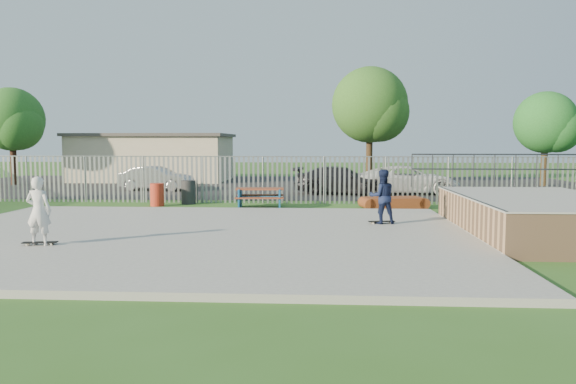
# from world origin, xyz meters

# --- Properties ---
(ground) EXTENTS (120.00, 120.00, 0.00)m
(ground) POSITION_xyz_m (0.00, 0.00, 0.00)
(ground) COLOR #346221
(ground) RESTS_ON ground
(concrete_slab) EXTENTS (15.00, 12.00, 0.15)m
(concrete_slab) POSITION_xyz_m (0.00, 0.00, 0.07)
(concrete_slab) COLOR gray
(concrete_slab) RESTS_ON ground
(quarter_pipe) EXTENTS (5.50, 7.05, 2.19)m
(quarter_pipe) POSITION_xyz_m (9.50, 1.04, 0.56)
(quarter_pipe) COLOR #A57C5C
(quarter_pipe) RESTS_ON ground
(fence) EXTENTS (26.04, 16.02, 2.00)m
(fence) POSITION_xyz_m (1.00, 4.59, 1.00)
(fence) COLOR gray
(fence) RESTS_ON ground
(picnic_table) EXTENTS (1.99, 1.68, 0.80)m
(picnic_table) POSITION_xyz_m (1.06, 7.21, 0.41)
(picnic_table) COLOR brown
(picnic_table) RESTS_ON ground
(funbox) EXTENTS (2.35, 1.50, 0.44)m
(funbox) POSITION_xyz_m (6.34, 7.39, 0.22)
(funbox) COLOR #652E16
(funbox) RESTS_ON ground
(trash_bin_red) EXTENTS (0.56, 0.56, 0.93)m
(trash_bin_red) POSITION_xyz_m (-3.20, 7.64, 0.47)
(trash_bin_red) COLOR #B02D1B
(trash_bin_red) RESTS_ON ground
(trash_bin_grey) EXTENTS (0.60, 0.60, 1.00)m
(trash_bin_grey) POSITION_xyz_m (-2.11, 8.48, 0.50)
(trash_bin_grey) COLOR #252528
(trash_bin_grey) RESTS_ON ground
(parking_lot) EXTENTS (40.00, 18.00, 0.02)m
(parking_lot) POSITION_xyz_m (0.00, 19.00, 0.01)
(parking_lot) COLOR black
(parking_lot) RESTS_ON ground
(car_silver) EXTENTS (4.08, 1.83, 1.30)m
(car_silver) POSITION_xyz_m (-5.40, 14.91, 0.67)
(car_silver) COLOR #ABACB0
(car_silver) RESTS_ON parking_lot
(car_dark) EXTENTS (4.94, 2.46, 1.38)m
(car_dark) POSITION_xyz_m (4.50, 13.25, 0.71)
(car_dark) COLOR black
(car_dark) RESTS_ON parking_lot
(car_white) EXTENTS (5.15, 2.48, 1.41)m
(car_white) POSITION_xyz_m (7.80, 13.60, 0.73)
(car_white) COLOR white
(car_white) RESTS_ON parking_lot
(building) EXTENTS (10.40, 6.40, 3.20)m
(building) POSITION_xyz_m (-8.00, 23.00, 1.61)
(building) COLOR beige
(building) RESTS_ON ground
(tree_left) EXTENTS (3.85, 3.85, 5.94)m
(tree_left) POSITION_xyz_m (-15.38, 18.53, 4.00)
(tree_left) COLOR #392117
(tree_left) RESTS_ON ground
(tree_mid) EXTENTS (4.76, 4.76, 7.34)m
(tree_mid) POSITION_xyz_m (6.50, 20.99, 4.94)
(tree_mid) COLOR #432F1B
(tree_mid) RESTS_ON ground
(tree_right) EXTENTS (3.63, 3.63, 5.60)m
(tree_right) POSITION_xyz_m (16.68, 19.36, 3.77)
(tree_right) COLOR #46341C
(tree_right) RESTS_ON ground
(skateboard_a) EXTENTS (0.82, 0.35, 0.08)m
(skateboard_a) POSITION_xyz_m (5.32, 2.11, 0.19)
(skateboard_a) COLOR black
(skateboard_a) RESTS_ON concrete_slab
(skateboard_b) EXTENTS (0.82, 0.34, 0.08)m
(skateboard_b) POSITION_xyz_m (-3.18, -1.99, 0.19)
(skateboard_b) COLOR black
(skateboard_b) RESTS_ON concrete_slab
(skater_navy) EXTENTS (0.90, 0.76, 1.64)m
(skater_navy) POSITION_xyz_m (5.32, 2.11, 0.97)
(skater_navy) COLOR #131C3D
(skater_navy) RESTS_ON concrete_slab
(skater_white) EXTENTS (0.60, 0.40, 1.64)m
(skater_white) POSITION_xyz_m (-3.18, -1.99, 0.97)
(skater_white) COLOR silver
(skater_white) RESTS_ON concrete_slab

